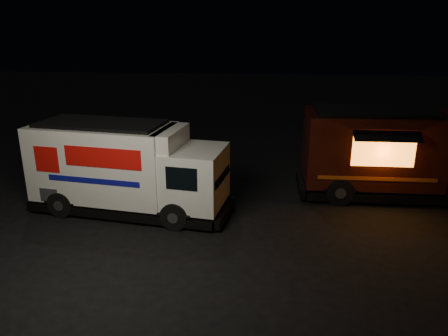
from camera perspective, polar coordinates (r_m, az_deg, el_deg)
ground at (r=13.04m, az=-4.62°, el=-7.51°), size 80.00×80.00×0.00m
white_truck at (r=13.81m, az=-12.26°, el=-0.03°), size 6.51×3.07×2.84m
red_truck at (r=15.84m, az=21.56°, el=1.78°), size 6.45×2.41×3.00m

